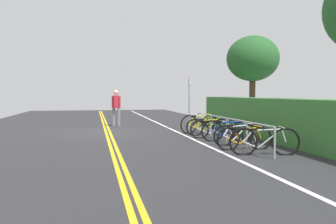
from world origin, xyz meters
TOP-DOWN VIEW (x-y plane):
  - ground_plane at (0.00, 0.00)m, footprint 39.19×12.64m
  - centre_line_yellow_inner at (0.00, -0.08)m, footprint 35.27×0.10m
  - centre_line_yellow_outer at (0.00, 0.08)m, footprint 35.27×0.10m
  - bike_lane_stripe_white at (0.00, 2.80)m, footprint 35.27×0.12m
  - bike_rack at (3.98, 3.70)m, footprint 6.41×0.05m
  - bicycle_0 at (1.34, 3.58)m, footprint 0.63×1.71m
  - bicycle_1 at (2.21, 3.64)m, footprint 0.48×1.64m
  - bicycle_2 at (3.08, 3.62)m, footprint 0.51×1.74m
  - bicycle_3 at (4.01, 3.72)m, footprint 0.64×1.66m
  - bicycle_4 at (4.83, 3.72)m, footprint 0.46×1.62m
  - bicycle_5 at (5.71, 3.57)m, footprint 0.46×1.65m
  - bicycle_6 at (6.62, 3.71)m, footprint 0.54×1.79m
  - pedestrian at (-2.38, 0.50)m, footprint 0.32×0.41m
  - sign_post_near at (0.12, 3.48)m, footprint 0.36×0.07m
  - hedge_backdrop at (5.48, 5.62)m, footprint 15.36×1.22m
  - tree_near_left at (-0.48, 6.69)m, footprint 2.42×2.42m

SIDE VIEW (x-z plane):
  - ground_plane at x=0.00m, z-range -0.05..0.00m
  - centre_line_yellow_inner at x=0.00m, z-range 0.00..0.00m
  - centre_line_yellow_outer at x=0.00m, z-range 0.00..0.00m
  - bike_lane_stripe_white at x=0.00m, z-range 0.00..0.00m
  - bicycle_1 at x=2.21m, z-range -0.02..0.66m
  - bicycle_2 at x=3.08m, z-range -0.02..0.67m
  - bicycle_4 at x=4.83m, z-range -0.02..0.67m
  - bicycle_5 at x=5.71m, z-range -0.02..0.68m
  - bicycle_3 at x=4.01m, z-range -0.02..0.73m
  - bicycle_6 at x=6.62m, z-range -0.02..0.74m
  - bicycle_0 at x=1.34m, z-range -0.02..0.76m
  - bike_rack at x=3.98m, z-range 0.21..1.00m
  - hedge_backdrop at x=5.48m, z-range 0.00..1.41m
  - pedestrian at x=-2.38m, z-range 0.14..1.90m
  - sign_post_near at x=0.12m, z-range 0.23..2.51m
  - tree_near_left at x=-0.48m, z-range 1.05..5.30m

